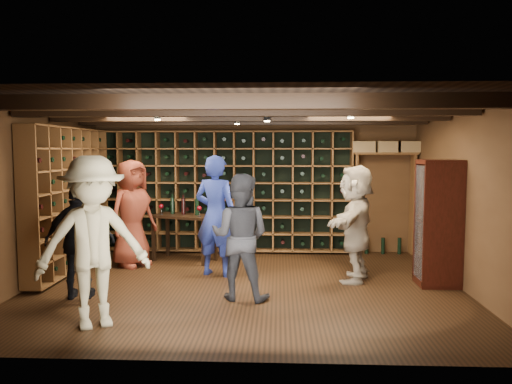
{
  "coord_description": "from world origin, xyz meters",
  "views": [
    {
      "loc": [
        0.47,
        -6.86,
        1.92
      ],
      "look_at": [
        0.15,
        0.2,
        1.32
      ],
      "focal_mm": 35.0,
      "sensor_mm": 36.0,
      "label": 1
    }
  ],
  "objects_px": {
    "guest_woman_black": "(80,241)",
    "guest_khaki": "(93,242)",
    "man_grey_suit": "(240,237)",
    "guest_red_floral": "(132,213)",
    "display_cabinet": "(438,225)",
    "man_blue_shirt": "(216,216)",
    "guest_beige": "(356,223)",
    "tasting_table": "(184,220)"
  },
  "relations": [
    {
      "from": "guest_woman_black",
      "to": "tasting_table",
      "type": "xyz_separation_m",
      "value": [
        0.93,
        2.22,
        -0.03
      ]
    },
    {
      "from": "guest_khaki",
      "to": "guest_beige",
      "type": "distance_m",
      "value": 3.74
    },
    {
      "from": "man_blue_shirt",
      "to": "guest_khaki",
      "type": "xyz_separation_m",
      "value": [
        -1.04,
        -2.27,
        0.01
      ]
    },
    {
      "from": "display_cabinet",
      "to": "guest_khaki",
      "type": "bearing_deg",
      "value": -156.39
    },
    {
      "from": "guest_beige",
      "to": "guest_red_floral",
      "type": "bearing_deg",
      "value": -82.98
    },
    {
      "from": "tasting_table",
      "to": "display_cabinet",
      "type": "bearing_deg",
      "value": 0.38
    },
    {
      "from": "man_grey_suit",
      "to": "guest_red_floral",
      "type": "bearing_deg",
      "value": -30.27
    },
    {
      "from": "man_blue_shirt",
      "to": "guest_khaki",
      "type": "relative_size",
      "value": 0.99
    },
    {
      "from": "man_grey_suit",
      "to": "guest_red_floral",
      "type": "relative_size",
      "value": 0.92
    },
    {
      "from": "man_grey_suit",
      "to": "guest_beige",
      "type": "height_order",
      "value": "guest_beige"
    },
    {
      "from": "man_grey_suit",
      "to": "guest_beige",
      "type": "relative_size",
      "value": 0.95
    },
    {
      "from": "man_blue_shirt",
      "to": "man_grey_suit",
      "type": "xyz_separation_m",
      "value": [
        0.46,
        -1.18,
        -0.11
      ]
    },
    {
      "from": "man_blue_shirt",
      "to": "guest_woman_black",
      "type": "bearing_deg",
      "value": 56.51
    },
    {
      "from": "guest_red_floral",
      "to": "guest_woman_black",
      "type": "bearing_deg",
      "value": -151.55
    },
    {
      "from": "guest_red_floral",
      "to": "guest_woman_black",
      "type": "distance_m",
      "value": 1.81
    },
    {
      "from": "man_grey_suit",
      "to": "guest_khaki",
      "type": "height_order",
      "value": "guest_khaki"
    },
    {
      "from": "guest_red_floral",
      "to": "man_blue_shirt",
      "type": "bearing_deg",
      "value": -77.24
    },
    {
      "from": "guest_khaki",
      "to": "guest_beige",
      "type": "bearing_deg",
      "value": 3.85
    },
    {
      "from": "man_grey_suit",
      "to": "guest_khaki",
      "type": "distance_m",
      "value": 1.86
    },
    {
      "from": "man_blue_shirt",
      "to": "guest_red_floral",
      "type": "xyz_separation_m",
      "value": [
        -1.45,
        0.54,
        -0.04
      ]
    },
    {
      "from": "guest_red_floral",
      "to": "guest_khaki",
      "type": "height_order",
      "value": "guest_khaki"
    },
    {
      "from": "man_grey_suit",
      "to": "tasting_table",
      "type": "bearing_deg",
      "value": -50.33
    },
    {
      "from": "display_cabinet",
      "to": "man_grey_suit",
      "type": "xyz_separation_m",
      "value": [
        -2.73,
        -0.76,
        -0.05
      ]
    },
    {
      "from": "guest_woman_black",
      "to": "guest_khaki",
      "type": "xyz_separation_m",
      "value": [
        0.56,
        -1.02,
        0.18
      ]
    },
    {
      "from": "man_blue_shirt",
      "to": "guest_beige",
      "type": "distance_m",
      "value": 2.09
    },
    {
      "from": "man_grey_suit",
      "to": "display_cabinet",
      "type": "bearing_deg",
      "value": -152.74
    },
    {
      "from": "tasting_table",
      "to": "man_grey_suit",
      "type": "bearing_deg",
      "value": -41.96
    },
    {
      "from": "guest_woman_black",
      "to": "guest_khaki",
      "type": "relative_size",
      "value": 0.8
    },
    {
      "from": "display_cabinet",
      "to": "guest_red_floral",
      "type": "distance_m",
      "value": 4.74
    },
    {
      "from": "display_cabinet",
      "to": "man_blue_shirt",
      "type": "distance_m",
      "value": 3.22
    },
    {
      "from": "display_cabinet",
      "to": "guest_woman_black",
      "type": "height_order",
      "value": "display_cabinet"
    },
    {
      "from": "guest_khaki",
      "to": "tasting_table",
      "type": "bearing_deg",
      "value": 53.83
    },
    {
      "from": "man_grey_suit",
      "to": "guest_khaki",
      "type": "xyz_separation_m",
      "value": [
        -1.5,
        -1.09,
        0.12
      ]
    },
    {
      "from": "man_blue_shirt",
      "to": "tasting_table",
      "type": "distance_m",
      "value": 1.19
    },
    {
      "from": "guest_woman_black",
      "to": "tasting_table",
      "type": "distance_m",
      "value": 2.41
    },
    {
      "from": "tasting_table",
      "to": "man_blue_shirt",
      "type": "bearing_deg",
      "value": -34.99
    },
    {
      "from": "man_grey_suit",
      "to": "guest_woman_black",
      "type": "height_order",
      "value": "man_grey_suit"
    },
    {
      "from": "display_cabinet",
      "to": "man_blue_shirt",
      "type": "xyz_separation_m",
      "value": [
        -3.2,
        0.42,
        0.06
      ]
    },
    {
      "from": "man_grey_suit",
      "to": "guest_khaki",
      "type": "bearing_deg",
      "value": 47.81
    },
    {
      "from": "man_blue_shirt",
      "to": "guest_khaki",
      "type": "distance_m",
      "value": 2.5
    },
    {
      "from": "man_blue_shirt",
      "to": "guest_red_floral",
      "type": "height_order",
      "value": "man_blue_shirt"
    },
    {
      "from": "man_blue_shirt",
      "to": "man_grey_suit",
      "type": "height_order",
      "value": "man_blue_shirt"
    }
  ]
}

